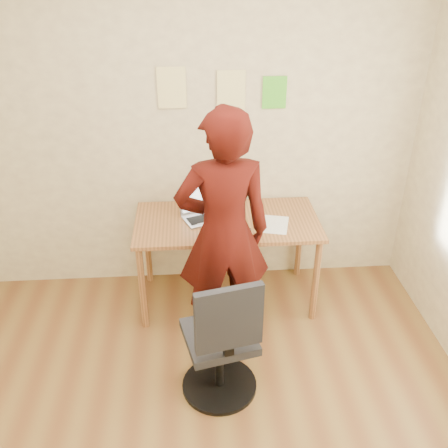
{
  "coord_description": "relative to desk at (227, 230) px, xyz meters",
  "views": [
    {
      "loc": [
        -0.04,
        -1.93,
        2.58
      ],
      "look_at": [
        0.17,
        0.95,
        0.95
      ],
      "focal_mm": 40.0,
      "sensor_mm": 36.0,
      "label": 1
    }
  ],
  "objects": [
    {
      "name": "office_chair",
      "position": [
        -0.11,
        -1.01,
        -0.25
      ],
      "size": [
        0.5,
        0.51,
        0.95
      ],
      "rotation": [
        0.0,
        0.0,
        0.23
      ],
      "color": "black",
      "rests_on": "ground"
    },
    {
      "name": "phone",
      "position": [
        0.13,
        -0.21,
        0.09
      ],
      "size": [
        0.07,
        0.13,
        0.01
      ],
      "rotation": [
        0.0,
        0.0,
        -0.09
      ],
      "color": "black",
      "rests_on": "desk"
    },
    {
      "name": "laptop",
      "position": [
        -0.19,
        0.07,
        0.14
      ],
      "size": [
        0.38,
        0.36,
        0.22
      ],
      "rotation": [
        0.0,
        0.0,
        0.37
      ],
      "color": "#AEAEB5",
      "rests_on": "desk"
    },
    {
      "name": "wall_note_left",
      "position": [
        -0.38,
        0.36,
        1.01
      ],
      "size": [
        0.21,
        0.0,
        0.3
      ],
      "primitive_type": "cube",
      "color": "#F7E894",
      "rests_on": "room"
    },
    {
      "name": "paper_sheet",
      "position": [
        0.35,
        -0.09,
        0.09
      ],
      "size": [
        0.26,
        0.32,
        0.0
      ],
      "primitive_type": "cube",
      "rotation": [
        0.0,
        0.0,
        -0.25
      ],
      "color": "white",
      "rests_on": "desk"
    },
    {
      "name": "wall_note_mid",
      "position": [
        0.06,
        0.36,
        0.98
      ],
      "size": [
        0.21,
        0.0,
        0.3
      ],
      "primitive_type": "cube",
      "color": "#F7E894",
      "rests_on": "room"
    },
    {
      "name": "person",
      "position": [
        -0.06,
        -0.44,
        0.23
      ],
      "size": [
        0.68,
        0.48,
        1.77
      ],
      "primitive_type": "imported",
      "rotation": [
        0.0,
        0.0,
        3.23
      ],
      "color": "#3B0C08",
      "rests_on": "ground"
    },
    {
      "name": "room",
      "position": [
        -0.22,
        -1.38,
        0.7
      ],
      "size": [
        3.58,
        3.58,
        2.78
      ],
      "color": "brown",
      "rests_on": "ground"
    },
    {
      "name": "desk",
      "position": [
        0.0,
        0.0,
        0.0
      ],
      "size": [
        1.4,
        0.7,
        0.74
      ],
      "color": "#A26737",
      "rests_on": "ground"
    },
    {
      "name": "wall_note_right",
      "position": [
        0.38,
        0.36,
        0.96
      ],
      "size": [
        0.18,
        0.0,
        0.24
      ],
      "primitive_type": "cube",
      "color": "#53CB2D",
      "rests_on": "room"
    }
  ]
}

